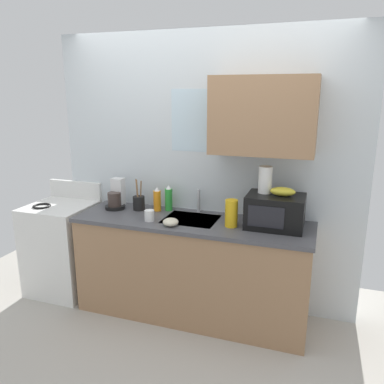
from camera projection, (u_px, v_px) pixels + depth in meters
kitchen_wall_assembly at (214, 163)px, 3.48m from camera, size 2.84×0.42×2.50m
counter_unit at (192, 267)px, 3.45m from camera, size 2.07×0.63×0.90m
sink_faucet at (199, 201)px, 3.54m from camera, size 0.03×0.03×0.21m
stove_range at (63, 247)px, 3.89m from camera, size 0.60×0.60×1.08m
microwave at (275, 211)px, 3.13m from camera, size 0.46×0.35×0.27m
banana_bunch at (283, 192)px, 3.08m from camera, size 0.20×0.11×0.07m
paper_towel_roll at (265, 180)px, 3.15m from camera, size 0.11×0.11×0.22m
coffee_maker at (116, 197)px, 3.67m from camera, size 0.19×0.21×0.28m
dish_soap_bottle_green at (169, 199)px, 3.59m from camera, size 0.07×0.07×0.24m
dish_soap_bottle_orange at (157, 200)px, 3.58m from camera, size 0.07×0.07×0.22m
cereal_canister at (231, 213)px, 3.15m from camera, size 0.10×0.10×0.23m
mug_white at (149, 216)px, 3.31m from camera, size 0.08×0.08×0.09m
utensil_crock at (139, 202)px, 3.61m from camera, size 0.11×0.11×0.29m
small_bowl at (171, 222)px, 3.19m from camera, size 0.13×0.13×0.06m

